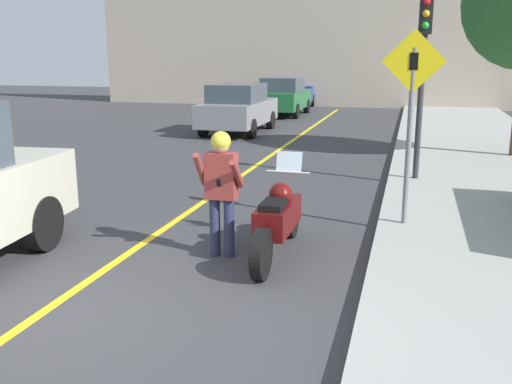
{
  "coord_description": "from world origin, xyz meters",
  "views": [
    {
      "loc": [
        3.01,
        -4.64,
        2.62
      ],
      "look_at": [
        1.02,
        2.64,
        0.81
      ],
      "focal_mm": 40.0,
      "sensor_mm": 36.0,
      "label": 1
    }
  ],
  "objects_px": {
    "parked_car_grey": "(238,108)",
    "parked_car_green": "(283,96)",
    "person_biker": "(221,181)",
    "crossing_sign": "(411,110)",
    "traffic_light": "(423,53)",
    "motorcycle": "(278,219)",
    "parked_car_blue": "(302,89)"
  },
  "relations": [
    {
      "from": "person_biker",
      "to": "parked_car_blue",
      "type": "xyz_separation_m",
      "value": [
        -3.61,
        24.52,
        -0.17
      ]
    },
    {
      "from": "motorcycle",
      "to": "person_biker",
      "type": "relative_size",
      "value": 1.41
    },
    {
      "from": "person_biker",
      "to": "parked_car_green",
      "type": "xyz_separation_m",
      "value": [
        -3.28,
        18.36,
        -0.17
      ]
    },
    {
      "from": "parked_car_grey",
      "to": "parked_car_blue",
      "type": "xyz_separation_m",
      "value": [
        -0.13,
        12.4,
        0.0
      ]
    },
    {
      "from": "person_biker",
      "to": "parked_car_green",
      "type": "bearing_deg",
      "value": 100.13
    },
    {
      "from": "person_biker",
      "to": "traffic_light",
      "type": "xyz_separation_m",
      "value": [
        2.49,
        5.2,
        1.65
      ]
    },
    {
      "from": "parked_car_grey",
      "to": "parked_car_green",
      "type": "xyz_separation_m",
      "value": [
        0.2,
        6.24,
        0.0
      ]
    },
    {
      "from": "traffic_light",
      "to": "motorcycle",
      "type": "bearing_deg",
      "value": -109.62
    },
    {
      "from": "crossing_sign",
      "to": "parked_car_grey",
      "type": "relative_size",
      "value": 0.68
    },
    {
      "from": "crossing_sign",
      "to": "parked_car_blue",
      "type": "distance_m",
      "value": 23.54
    },
    {
      "from": "parked_car_grey",
      "to": "parked_car_green",
      "type": "height_order",
      "value": "same"
    },
    {
      "from": "parked_car_green",
      "to": "parked_car_blue",
      "type": "distance_m",
      "value": 6.17
    },
    {
      "from": "motorcycle",
      "to": "person_biker",
      "type": "xyz_separation_m",
      "value": [
        -0.71,
        -0.23,
        0.52
      ]
    },
    {
      "from": "person_biker",
      "to": "parked_car_green",
      "type": "relative_size",
      "value": 0.4
    },
    {
      "from": "motorcycle",
      "to": "parked_car_grey",
      "type": "distance_m",
      "value": 12.62
    },
    {
      "from": "traffic_light",
      "to": "parked_car_blue",
      "type": "height_order",
      "value": "traffic_light"
    },
    {
      "from": "crossing_sign",
      "to": "parked_car_blue",
      "type": "bearing_deg",
      "value": 104.62
    },
    {
      "from": "crossing_sign",
      "to": "traffic_light",
      "type": "bearing_deg",
      "value": 87.29
    },
    {
      "from": "traffic_light",
      "to": "crossing_sign",
      "type": "bearing_deg",
      "value": -92.71
    },
    {
      "from": "traffic_light",
      "to": "parked_car_blue",
      "type": "bearing_deg",
      "value": 107.52
    },
    {
      "from": "crossing_sign",
      "to": "parked_car_green",
      "type": "relative_size",
      "value": 0.68
    },
    {
      "from": "parked_car_green",
      "to": "traffic_light",
      "type": "bearing_deg",
      "value": -66.34
    },
    {
      "from": "crossing_sign",
      "to": "traffic_light",
      "type": "distance_m",
      "value": 3.53
    },
    {
      "from": "motorcycle",
      "to": "traffic_light",
      "type": "height_order",
      "value": "traffic_light"
    },
    {
      "from": "parked_car_green",
      "to": "crossing_sign",
      "type": "bearing_deg",
      "value": -71.34
    },
    {
      "from": "crossing_sign",
      "to": "traffic_light",
      "type": "relative_size",
      "value": 0.78
    },
    {
      "from": "motorcycle",
      "to": "traffic_light",
      "type": "relative_size",
      "value": 0.65
    },
    {
      "from": "person_biker",
      "to": "parked_car_blue",
      "type": "relative_size",
      "value": 0.4
    },
    {
      "from": "crossing_sign",
      "to": "parked_car_green",
      "type": "bearing_deg",
      "value": 108.66
    },
    {
      "from": "crossing_sign",
      "to": "motorcycle",
      "type": "bearing_deg",
      "value": -136.24
    },
    {
      "from": "person_biker",
      "to": "parked_car_grey",
      "type": "xyz_separation_m",
      "value": [
        -3.49,
        12.13,
        -0.17
      ]
    },
    {
      "from": "parked_car_green",
      "to": "parked_car_blue",
      "type": "xyz_separation_m",
      "value": [
        -0.33,
        6.16,
        0.0
      ]
    }
  ]
}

